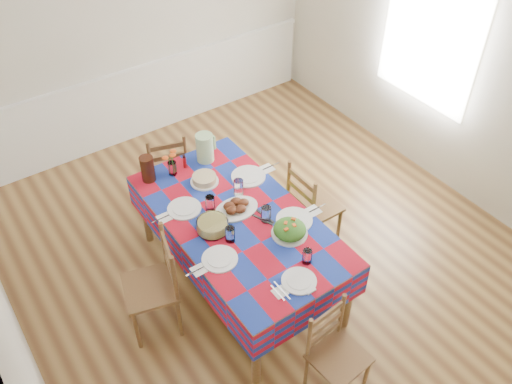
# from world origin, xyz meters

# --- Properties ---
(room) EXTENTS (4.58, 5.08, 2.78)m
(room) POSITION_xyz_m (0.00, 0.00, 1.35)
(room) COLOR brown
(room) RESTS_ON ground
(wainscot) EXTENTS (4.41, 0.06, 0.92)m
(wainscot) POSITION_xyz_m (0.00, 2.48, 0.49)
(wainscot) COLOR white
(wainscot) RESTS_ON room
(window_right) EXTENTS (0.00, 1.40, 1.40)m
(window_right) POSITION_xyz_m (2.23, 0.30, 1.50)
(window_right) COLOR white
(window_right) RESTS_ON room
(dining_table) EXTENTS (1.10, 2.05, 0.80)m
(dining_table) POSITION_xyz_m (-0.40, -0.14, 0.71)
(dining_table) COLOR brown
(dining_table) RESTS_ON room
(setting_near_head) EXTENTS (0.43, 0.29, 0.13)m
(setting_near_head) POSITION_xyz_m (-0.34, -0.93, 0.82)
(setting_near_head) COLOR white
(setting_near_head) RESTS_ON dining_table
(setting_left_near) EXTENTS (0.52, 0.31, 0.14)m
(setting_left_near) POSITION_xyz_m (-0.71, -0.40, 0.83)
(setting_left_near) COLOR white
(setting_left_near) RESTS_ON dining_table
(setting_left_far) EXTENTS (0.53, 0.32, 0.14)m
(setting_left_far) POSITION_xyz_m (-0.66, 0.16, 0.83)
(setting_left_far) COLOR white
(setting_left_far) RESTS_ON dining_table
(setting_right_near) EXTENTS (0.58, 0.33, 0.15)m
(setting_right_near) POSITION_xyz_m (-0.10, -0.39, 0.83)
(setting_right_near) COLOR white
(setting_right_near) RESTS_ON dining_table
(setting_right_far) EXTENTS (0.59, 0.34, 0.15)m
(setting_right_far) POSITION_xyz_m (-0.09, 0.19, 0.83)
(setting_right_far) COLOR white
(setting_right_far) RESTS_ON dining_table
(meat_platter) EXTENTS (0.39, 0.28, 0.08)m
(meat_platter) POSITION_xyz_m (-0.36, -0.06, 0.83)
(meat_platter) COLOR white
(meat_platter) RESTS_ON dining_table
(salad_platter) EXTENTS (0.30, 0.30, 0.13)m
(salad_platter) POSITION_xyz_m (-0.16, -0.54, 0.84)
(salad_platter) COLOR white
(salad_platter) RESTS_ON dining_table
(pasta_bowl) EXTENTS (0.26, 0.26, 0.09)m
(pasta_bowl) POSITION_xyz_m (-0.65, -0.14, 0.84)
(pasta_bowl) COLOR white
(pasta_bowl) RESTS_ON dining_table
(cake) EXTENTS (0.26, 0.26, 0.07)m
(cake) POSITION_xyz_m (-0.39, 0.41, 0.83)
(cake) COLOR white
(cake) RESTS_ON dining_table
(serving_utensils) EXTENTS (0.14, 0.32, 0.01)m
(serving_utensils) POSITION_xyz_m (-0.24, -0.23, 0.80)
(serving_utensils) COLOR black
(serving_utensils) RESTS_ON dining_table
(flower_vase) EXTENTS (0.16, 0.13, 0.25)m
(flower_vase) POSITION_xyz_m (-0.57, 0.68, 0.90)
(flower_vase) COLOR white
(flower_vase) RESTS_ON dining_table
(hot_sauce) EXTENTS (0.03, 0.03, 0.14)m
(hot_sauce) POSITION_xyz_m (-0.43, 0.70, 0.87)
(hot_sauce) COLOR #A90D10
(hot_sauce) RESTS_ON dining_table
(green_pitcher) EXTENTS (0.16, 0.16, 0.28)m
(green_pitcher) POSITION_xyz_m (-0.22, 0.69, 0.94)
(green_pitcher) COLOR #A6D596
(green_pitcher) RESTS_ON dining_table
(tea_pitcher) EXTENTS (0.13, 0.13, 0.25)m
(tea_pitcher) POSITION_xyz_m (-0.79, 0.73, 0.92)
(tea_pitcher) COLOR #33150B
(tea_pitcher) RESTS_ON dining_table
(name_card) EXTENTS (0.08, 0.02, 0.02)m
(name_card) POSITION_xyz_m (-0.39, -1.10, 0.80)
(name_card) COLOR white
(name_card) RESTS_ON dining_table
(chair_near) EXTENTS (0.42, 0.40, 0.87)m
(chair_near) POSITION_xyz_m (-0.40, -1.43, 0.43)
(chair_near) COLOR brown
(chair_near) RESTS_ON room
(chair_far) EXTENTS (0.51, 0.49, 0.93)m
(chair_far) POSITION_xyz_m (-0.41, 1.15, 0.46)
(chair_far) COLOR brown
(chair_far) RESTS_ON room
(chair_left) EXTENTS (0.51, 0.53, 0.98)m
(chair_left) POSITION_xyz_m (-1.22, -0.15, 0.48)
(chair_left) COLOR brown
(chair_left) RESTS_ON room
(chair_right) EXTENTS (0.41, 0.43, 0.97)m
(chair_right) POSITION_xyz_m (0.42, -0.14, 0.48)
(chair_right) COLOR brown
(chair_right) RESTS_ON room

